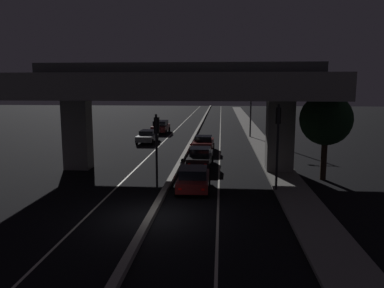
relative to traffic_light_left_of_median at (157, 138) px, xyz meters
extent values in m
plane|color=black|center=(0.57, -4.87, -3.14)|extent=(200.00, 200.00, 0.00)
cube|color=beige|center=(-2.61, 30.13, -3.14)|extent=(0.12, 126.00, 0.00)
cube|color=beige|center=(3.75, 30.13, -3.14)|extent=(0.12, 126.00, 0.00)
cube|color=gray|center=(0.57, 30.13, -3.01)|extent=(0.34, 126.00, 0.26)
cube|color=gray|center=(8.17, 23.13, -3.07)|extent=(2.22, 126.00, 0.15)
cube|color=gray|center=(-6.96, 5.25, -0.44)|extent=(1.89, 1.41, 5.40)
cube|color=gray|center=(8.10, 5.25, -0.44)|extent=(1.89, 1.41, 5.40)
cube|color=gray|center=(0.57, 5.25, 3.07)|extent=(21.28, 11.85, 1.63)
cube|color=#333335|center=(0.57, 5.25, 4.34)|extent=(21.28, 0.40, 0.90)
cylinder|color=black|center=(0.00, -0.11, -0.84)|extent=(0.14, 0.14, 4.60)
cube|color=black|center=(0.00, 0.07, 0.78)|extent=(0.30, 0.28, 0.95)
sphere|color=black|center=(0.00, 0.22, 1.08)|extent=(0.18, 0.18, 0.18)
sphere|color=black|center=(0.00, 0.22, 0.78)|extent=(0.18, 0.18, 0.18)
sphere|color=green|center=(0.00, 0.22, 0.48)|extent=(0.18, 0.18, 0.18)
cylinder|color=black|center=(7.16, -0.11, -0.53)|extent=(0.14, 0.14, 5.23)
cube|color=black|center=(7.16, 0.07, 1.41)|extent=(0.30, 0.28, 0.95)
sphere|color=black|center=(7.16, 0.22, 1.71)|extent=(0.18, 0.18, 0.18)
sphere|color=black|center=(7.16, 0.22, 1.41)|extent=(0.18, 0.18, 0.18)
sphere|color=green|center=(7.16, 0.22, 1.11)|extent=(0.18, 0.18, 0.18)
cylinder|color=#2D2D30|center=(7.37, 23.30, 0.89)|extent=(0.18, 0.18, 8.06)
cylinder|color=#2D2D30|center=(6.50, 23.30, 4.77)|extent=(1.74, 0.10, 0.10)
ellipsoid|color=#F2B759|center=(5.63, 23.30, 4.67)|extent=(0.56, 0.32, 0.24)
cube|color=#591414|center=(2.24, -0.11, -2.53)|extent=(1.86, 4.09, 0.58)
cube|color=black|center=(2.24, -0.31, -1.97)|extent=(1.62, 1.97, 0.54)
cylinder|color=black|center=(1.34, 1.22, -2.82)|extent=(0.21, 0.64, 0.64)
cylinder|color=black|center=(3.11, 1.24, -2.82)|extent=(0.21, 0.64, 0.64)
cylinder|color=black|center=(1.37, -1.46, -2.82)|extent=(0.21, 0.64, 0.64)
cylinder|color=black|center=(3.14, -1.44, -2.82)|extent=(0.21, 0.64, 0.64)
cube|color=red|center=(1.63, -2.16, -2.50)|extent=(0.18, 0.03, 0.11)
cube|color=red|center=(2.90, -2.14, -2.50)|extent=(0.18, 0.03, 0.11)
cube|color=black|center=(2.26, 6.64, -2.50)|extent=(1.88, 4.73, 0.69)
cube|color=black|center=(2.26, 6.53, -1.89)|extent=(1.56, 1.92, 0.53)
cylinder|color=black|center=(1.50, 8.22, -2.84)|extent=(0.22, 0.60, 0.60)
cylinder|color=black|center=(3.15, 8.15, -2.84)|extent=(0.22, 0.60, 0.60)
cylinder|color=black|center=(1.38, 5.14, -2.84)|extent=(0.22, 0.60, 0.60)
cylinder|color=black|center=(3.03, 5.07, -2.84)|extent=(0.22, 0.60, 0.60)
cube|color=red|center=(1.58, 4.33, -2.47)|extent=(0.18, 0.04, 0.11)
cube|color=red|center=(2.76, 4.28, -2.47)|extent=(0.18, 0.04, 0.11)
cube|color=#591414|center=(2.18, 13.55, -2.46)|extent=(1.92, 4.33, 0.75)
cube|color=black|center=(2.18, 13.45, -1.86)|extent=(1.64, 1.75, 0.46)
cylinder|color=black|center=(1.32, 14.99, -2.84)|extent=(0.21, 0.61, 0.61)
cylinder|color=black|center=(3.10, 14.95, -2.84)|extent=(0.21, 0.61, 0.61)
cylinder|color=black|center=(1.25, 12.16, -2.84)|extent=(0.21, 0.61, 0.61)
cylinder|color=black|center=(3.03, 12.12, -2.84)|extent=(0.21, 0.61, 0.61)
cube|color=red|center=(1.49, 11.42, -2.42)|extent=(0.18, 0.03, 0.11)
cube|color=red|center=(2.76, 11.39, -2.42)|extent=(0.18, 0.03, 0.11)
cube|color=#515459|center=(-4.32, 18.71, -2.53)|extent=(1.74, 4.68, 0.60)
cube|color=black|center=(-4.32, 18.95, -2.01)|extent=(1.53, 2.25, 0.44)
cylinder|color=black|center=(-3.48, 17.17, -2.83)|extent=(0.20, 0.62, 0.62)
cylinder|color=black|center=(-5.17, 17.17, -2.83)|extent=(0.20, 0.62, 0.62)
cylinder|color=black|center=(-3.47, 20.25, -2.83)|extent=(0.20, 0.62, 0.62)
cylinder|color=black|center=(-5.17, 20.26, -2.83)|extent=(0.20, 0.62, 0.62)
cube|color=white|center=(-3.71, 21.06, -2.62)|extent=(0.18, 0.03, 0.11)
cube|color=white|center=(-4.92, 21.06, -2.62)|extent=(0.18, 0.03, 0.11)
cube|color=#591414|center=(-4.21, 27.28, -2.46)|extent=(1.95, 4.56, 0.73)
cube|color=black|center=(-4.21, 27.28, -1.80)|extent=(1.70, 2.74, 0.60)
cylinder|color=black|center=(-3.30, 25.77, -2.83)|extent=(0.21, 0.63, 0.63)
cylinder|color=black|center=(-5.15, 25.79, -2.83)|extent=(0.21, 0.63, 0.63)
cylinder|color=black|center=(-3.26, 28.76, -2.83)|extent=(0.21, 0.63, 0.63)
cylinder|color=black|center=(-5.11, 28.78, -2.83)|extent=(0.21, 0.63, 0.63)
cube|color=white|center=(-3.51, 29.54, -2.57)|extent=(0.18, 0.03, 0.11)
cube|color=white|center=(-4.84, 29.56, -2.57)|extent=(0.18, 0.03, 0.11)
cylinder|color=black|center=(1.31, 3.08, -2.83)|extent=(0.09, 0.62, 0.62)
cylinder|color=black|center=(1.30, 1.86, -2.83)|extent=(0.11, 0.62, 0.62)
cube|color=maroon|center=(1.30, 2.47, -2.61)|extent=(0.25, 0.93, 0.32)
cylinder|color=#3F3F44|center=(1.30, 2.47, -2.20)|extent=(0.32, 0.32, 0.51)
sphere|color=black|center=(1.30, 2.47, -1.82)|extent=(0.24, 0.24, 0.24)
cube|color=red|center=(1.30, 1.81, -2.61)|extent=(0.08, 0.03, 0.08)
cylinder|color=black|center=(1.34, 9.86, -2.84)|extent=(0.09, 0.61, 0.61)
cylinder|color=black|center=(1.33, 8.51, -2.84)|extent=(0.11, 0.61, 0.61)
cube|color=black|center=(1.34, 9.19, -2.62)|extent=(0.25, 1.02, 0.32)
cylinder|color=beige|center=(1.34, 9.19, -2.19)|extent=(0.32, 0.32, 0.53)
sphere|color=#B21919|center=(1.34, 9.19, -1.81)|extent=(0.24, 0.24, 0.24)
cube|color=red|center=(1.33, 8.46, -2.62)|extent=(0.08, 0.03, 0.08)
cylinder|color=black|center=(8.56, 5.40, -2.57)|extent=(0.33, 0.33, 0.83)
cylinder|color=beige|center=(8.56, 5.40, -1.81)|extent=(0.39, 0.39, 0.69)
sphere|color=tan|center=(8.56, 5.40, -1.35)|extent=(0.23, 0.23, 0.23)
cylinder|color=#2D2116|center=(10.74, 3.18, -1.74)|extent=(0.40, 0.40, 2.80)
sphere|color=black|center=(10.74, 3.18, 0.94)|extent=(3.43, 3.43, 3.43)
camera|label=1|loc=(3.85, -22.00, 3.14)|focal=35.00mm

